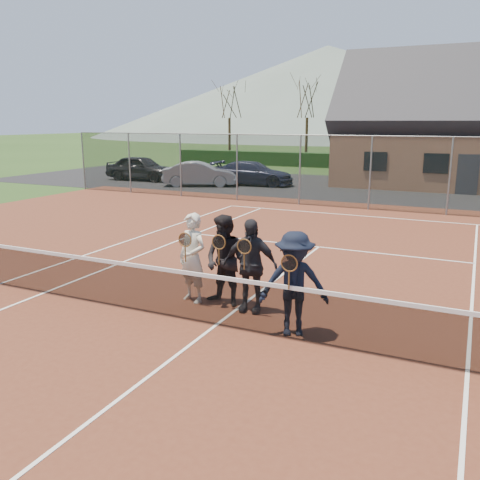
{
  "coord_description": "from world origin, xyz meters",
  "views": [
    {
      "loc": [
        3.98,
        -7.46,
        3.57
      ],
      "look_at": [
        -0.22,
        1.5,
        1.25
      ],
      "focal_mm": 38.0,
      "sensor_mm": 36.0,
      "label": 1
    }
  ],
  "objects_px": {
    "car_c": "(253,173)",
    "car_b": "(200,174)",
    "car_a": "(141,168)",
    "player_c": "(250,265)",
    "player_b": "(225,261)",
    "tennis_net": "(215,298)",
    "player_d": "(294,284)",
    "player_a": "(193,258)"
  },
  "relations": [
    {
      "from": "car_a",
      "to": "player_a",
      "type": "height_order",
      "value": "player_a"
    },
    {
      "from": "car_c",
      "to": "car_b",
      "type": "bearing_deg",
      "value": 118.2
    },
    {
      "from": "car_a",
      "to": "car_c",
      "type": "distance_m",
      "value": 7.24
    },
    {
      "from": "player_b",
      "to": "car_c",
      "type": "bearing_deg",
      "value": 112.14
    },
    {
      "from": "car_a",
      "to": "player_b",
      "type": "distance_m",
      "value": 22.65
    },
    {
      "from": "player_a",
      "to": "player_b",
      "type": "bearing_deg",
      "value": 8.16
    },
    {
      "from": "tennis_net",
      "to": "car_c",
      "type": "bearing_deg",
      "value": 111.88
    },
    {
      "from": "car_c",
      "to": "player_c",
      "type": "distance_m",
      "value": 19.8
    },
    {
      "from": "car_a",
      "to": "player_b",
      "type": "xyz_separation_m",
      "value": [
        14.54,
        -17.36,
        0.16
      ]
    },
    {
      "from": "car_b",
      "to": "player_a",
      "type": "xyz_separation_m",
      "value": [
        9.17,
        -16.48,
        0.24
      ]
    },
    {
      "from": "player_d",
      "to": "car_b",
      "type": "bearing_deg",
      "value": 123.89
    },
    {
      "from": "tennis_net",
      "to": "player_d",
      "type": "bearing_deg",
      "value": 10.11
    },
    {
      "from": "car_c",
      "to": "player_b",
      "type": "xyz_separation_m",
      "value": [
        7.34,
        -18.04,
        0.25
      ]
    },
    {
      "from": "player_b",
      "to": "tennis_net",
      "type": "bearing_deg",
      "value": -72.63
    },
    {
      "from": "tennis_net",
      "to": "player_d",
      "type": "height_order",
      "value": "player_d"
    },
    {
      "from": "car_b",
      "to": "player_c",
      "type": "relative_size",
      "value": 2.29
    },
    {
      "from": "player_a",
      "to": "player_d",
      "type": "bearing_deg",
      "value": -16.65
    },
    {
      "from": "car_b",
      "to": "player_d",
      "type": "bearing_deg",
      "value": -169.46
    },
    {
      "from": "car_c",
      "to": "player_a",
      "type": "xyz_separation_m",
      "value": [
        6.66,
        -18.14,
        0.25
      ]
    },
    {
      "from": "tennis_net",
      "to": "player_d",
      "type": "relative_size",
      "value": 6.49
    },
    {
      "from": "car_b",
      "to": "player_c",
      "type": "distance_m",
      "value": 19.5
    },
    {
      "from": "player_a",
      "to": "player_d",
      "type": "distance_m",
      "value": 2.48
    },
    {
      "from": "tennis_net",
      "to": "player_b",
      "type": "xyz_separation_m",
      "value": [
        -0.33,
        1.05,
        0.38
      ]
    },
    {
      "from": "car_c",
      "to": "player_c",
      "type": "bearing_deg",
      "value": -161.72
    },
    {
      "from": "player_b",
      "to": "player_d",
      "type": "height_order",
      "value": "same"
    },
    {
      "from": "player_b",
      "to": "player_c",
      "type": "height_order",
      "value": "same"
    },
    {
      "from": "car_c",
      "to": "car_a",
      "type": "bearing_deg",
      "value": 90.13
    },
    {
      "from": "player_c",
      "to": "car_b",
      "type": "bearing_deg",
      "value": 122.32
    },
    {
      "from": "car_a",
      "to": "car_b",
      "type": "height_order",
      "value": "car_a"
    },
    {
      "from": "car_a",
      "to": "car_c",
      "type": "relative_size",
      "value": 0.96
    },
    {
      "from": "player_b",
      "to": "car_a",
      "type": "bearing_deg",
      "value": 129.96
    },
    {
      "from": "car_c",
      "to": "tennis_net",
      "type": "height_order",
      "value": "car_c"
    },
    {
      "from": "player_d",
      "to": "car_a",
      "type": "bearing_deg",
      "value": 131.79
    },
    {
      "from": "car_c",
      "to": "player_d",
      "type": "bearing_deg",
      "value": -159.68
    },
    {
      "from": "car_c",
      "to": "player_d",
      "type": "height_order",
      "value": "player_d"
    },
    {
      "from": "car_b",
      "to": "player_a",
      "type": "distance_m",
      "value": 18.86
    },
    {
      "from": "car_b",
      "to": "player_d",
      "type": "height_order",
      "value": "player_d"
    },
    {
      "from": "tennis_net",
      "to": "player_c",
      "type": "xyz_separation_m",
      "value": [
        0.25,
        0.95,
        0.38
      ]
    },
    {
      "from": "car_a",
      "to": "player_b",
      "type": "height_order",
      "value": "player_b"
    },
    {
      "from": "player_a",
      "to": "player_d",
      "type": "height_order",
      "value": "same"
    },
    {
      "from": "car_a",
      "to": "player_c",
      "type": "height_order",
      "value": "player_c"
    },
    {
      "from": "car_a",
      "to": "tennis_net",
      "type": "relative_size",
      "value": 0.38
    }
  ]
}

